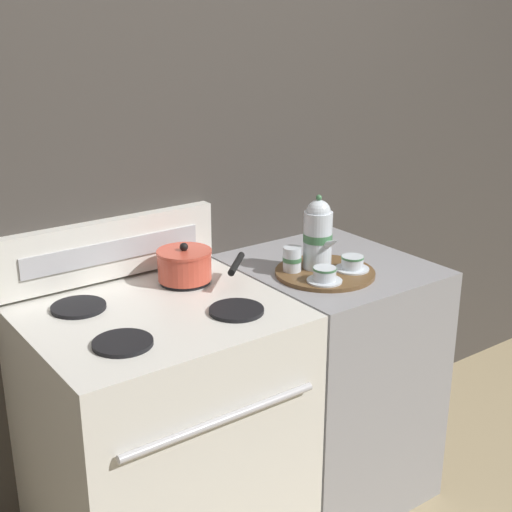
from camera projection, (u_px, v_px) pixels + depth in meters
The scene contains 10 objects.
wall_back at pixel (183, 208), 2.53m from camera, with size 6.00×0.05×2.20m.
stove at pixel (164, 440), 2.29m from camera, with size 0.78×0.70×0.92m.
control_panel at pixel (110, 249), 2.35m from camera, with size 0.76×0.05×0.20m.
side_counter at pixel (327, 377), 2.69m from camera, with size 0.61×0.67×0.91m.
saucepan at pixel (186, 265), 2.34m from camera, with size 0.28×0.29×0.13m.
serving_tray at pixel (325, 273), 2.43m from camera, with size 0.34×0.34×0.01m.
teapot at pixel (318, 234), 2.42m from camera, with size 0.10×0.16×0.26m.
teacup_left at pixel (325, 275), 2.32m from camera, with size 0.12×0.12×0.05m.
teacup_right at pixel (352, 263), 2.43m from camera, with size 0.12×0.12×0.05m.
creamer_jug at pixel (292, 259), 2.42m from camera, with size 0.06×0.06×0.08m.
Camera 1 is at (-1.22, -1.77, 1.78)m, focal length 50.00 mm.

